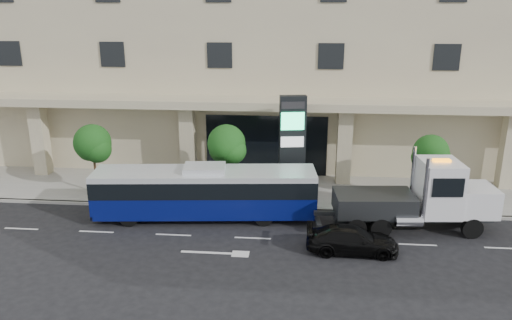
% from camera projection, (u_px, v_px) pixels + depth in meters
% --- Properties ---
extents(ground, '(120.00, 120.00, 0.00)m').
position_uv_depth(ground, '(255.00, 225.00, 26.12)').
color(ground, black).
rests_on(ground, ground).
extents(sidewalk, '(120.00, 6.00, 0.15)m').
position_uv_depth(sidewalk, '(263.00, 190.00, 30.85)').
color(sidewalk, gray).
rests_on(sidewalk, ground).
extents(curb, '(120.00, 0.30, 0.15)m').
position_uv_depth(curb, '(259.00, 209.00, 28.00)').
color(curb, gray).
rests_on(curb, ground).
extents(convention_center, '(60.00, 17.60, 20.00)m').
position_uv_depth(convention_center, '(274.00, 20.00, 37.82)').
color(convention_center, tan).
rests_on(convention_center, ground).
extents(tree_left, '(2.27, 2.20, 4.22)m').
position_uv_depth(tree_left, '(93.00, 145.00, 29.47)').
color(tree_left, '#422B19').
rests_on(tree_left, sidewalk).
extents(tree_mid, '(2.28, 2.20, 4.38)m').
position_uv_depth(tree_mid, '(227.00, 146.00, 28.73)').
color(tree_mid, '#422B19').
rests_on(tree_mid, sidewalk).
extents(tree_right, '(2.10, 2.00, 4.04)m').
position_uv_depth(tree_right, '(431.00, 155.00, 27.81)').
color(tree_right, '#422B19').
rests_on(tree_right, sidewalk).
extents(city_bus, '(11.95, 3.62, 2.98)m').
position_uv_depth(city_bus, '(205.00, 192.00, 26.62)').
color(city_bus, black).
rests_on(city_bus, ground).
extents(tow_truck, '(9.12, 2.88, 4.13)m').
position_uv_depth(tow_truck, '(421.00, 198.00, 25.17)').
color(tow_truck, '#2D3033').
rests_on(tow_truck, ground).
extents(black_sedan, '(4.26, 1.76, 1.23)m').
position_uv_depth(black_sedan, '(352.00, 240.00, 23.15)').
color(black_sedan, black).
rests_on(black_sedan, ground).
extents(signage_pylon, '(1.57, 0.78, 6.04)m').
position_uv_depth(signage_pylon, '(292.00, 147.00, 28.82)').
color(signage_pylon, black).
rests_on(signage_pylon, sidewalk).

